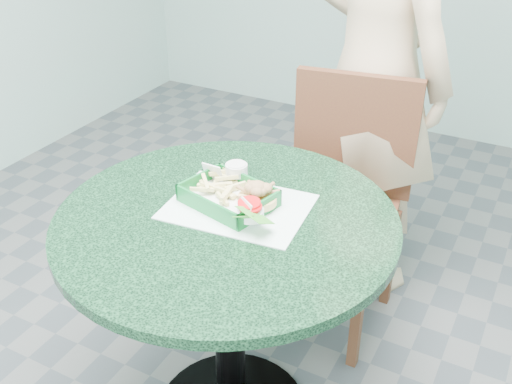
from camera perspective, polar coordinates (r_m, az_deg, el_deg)
The scene contains 9 objects.
cafe_table at distance 1.69m, azimuth -2.69°, elevation -7.71°, with size 0.91×0.91×0.75m.
dining_chair at distance 2.20m, azimuth 8.06°, elevation 0.39°, with size 0.45×0.45×0.93m.
diner_person at distance 2.24m, azimuth 11.67°, elevation 15.02°, with size 0.76×0.50×2.10m, color #D2B18B.
placemat at distance 1.63m, azimuth -1.72°, elevation -2.00°, with size 0.37×0.28×0.00m, color white.
food_basket at distance 1.63m, azimuth -2.63°, elevation -1.24°, with size 0.23×0.17×0.05m.
crab_sandwich at distance 1.61m, azimuth 0.21°, elevation -0.27°, with size 0.11×0.11×0.07m.
fries_pile at distance 1.66m, azimuth -3.49°, elevation 0.31°, with size 0.12×0.13×0.05m, color #E2D581, non-canonical shape.
sauce_ramekin at distance 1.71m, azimuth -2.73°, elevation 1.64°, with size 0.06×0.06×0.04m.
garnish_cup at distance 1.55m, azimuth 0.27°, elevation -2.19°, with size 0.11×0.10×0.04m.
Camera 1 is at (0.69, -1.13, 1.63)m, focal length 42.00 mm.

